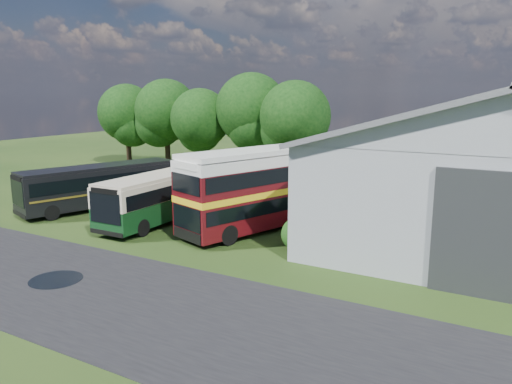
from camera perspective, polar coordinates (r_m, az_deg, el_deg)
The scene contains 14 objects.
ground at distance 23.93m, azimuth -13.96°, elevation -8.10°, with size 120.00×120.00×0.00m, color black.
asphalt_road at distance 19.97m, azimuth -13.59°, elevation -12.10°, with size 60.00×8.00×0.02m, color black.
puddle at distance 23.11m, azimuth -21.89°, elevation -9.32°, with size 2.20×2.20×0.01m, color black.
tree_far_left at distance 55.88m, azimuth -14.53°, elevation 8.75°, with size 6.12×6.12×8.64m.
tree_left_a at distance 52.90m, azimuth -10.22°, elevation 9.13°, with size 6.46×6.46×9.12m.
tree_left_b at distance 49.08m, azimuth -6.40°, elevation 8.34°, with size 5.78×5.78×8.16m.
tree_mid at distance 47.40m, azimuth -0.52°, elevation 9.43°, with size 6.80×6.80×9.60m.
tree_right_a at distance 44.22m, azimuth 4.50°, elevation 8.61°, with size 6.26×6.26×8.83m.
shrub_front at distance 25.64m, azimuth 4.77°, elevation -6.46°, with size 1.70×1.70×1.70m, color #194714.
shrub_mid at distance 27.39m, azimuth 6.54°, elevation -5.32°, with size 1.60×1.60×1.60m, color #194714.
shrub_back at distance 29.17m, azimuth 8.09°, elevation -4.31°, with size 1.80×1.80×1.80m, color #194714.
bus_green_single at distance 31.45m, azimuth -9.87°, elevation -0.24°, with size 2.62×10.81×2.97m.
bus_maroon_double at distance 28.80m, azimuth 0.97°, elevation 0.37°, with size 6.06×11.17×4.67m.
bus_dark_single at distance 35.54m, azimuth -17.41°, elevation 0.72°, with size 5.62×10.89×2.94m.
Camera 1 is at (15.76, -16.18, 7.88)m, focal length 35.00 mm.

